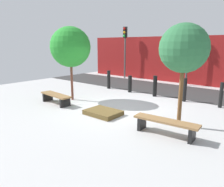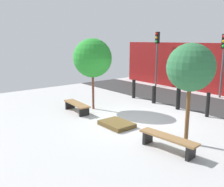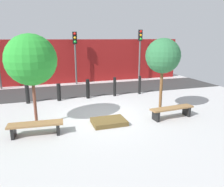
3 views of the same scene
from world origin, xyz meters
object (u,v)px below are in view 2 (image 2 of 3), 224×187
at_px(planter_bed, 117,124).
at_px(bollard_center, 178,99).
at_px(traffic_light_west, 157,49).
at_px(tree_behind_left_bench, 93,58).
at_px(bollard_right, 208,105).
at_px(traffic_light_mid_west, 223,54).
at_px(bollard_far_left, 134,89).
at_px(tree_behind_right_bench, 191,68).
at_px(bollard_left, 154,95).
at_px(bench_left, 77,106).
at_px(bench_right, 168,140).

bearing_deg(planter_bed, bollard_center, 90.00).
xyz_separation_m(bollard_center, traffic_light_west, (-4.77, 3.86, 2.07)).
bearing_deg(tree_behind_left_bench, bollard_center, 49.85).
bearing_deg(bollard_right, traffic_light_mid_west, 111.26).
relative_size(bollard_far_left, traffic_light_west, 0.28).
height_order(tree_behind_right_bench, traffic_light_mid_west, traffic_light_mid_west).
bearing_deg(traffic_light_mid_west, bollard_left, -111.26).
bearing_deg(tree_behind_right_bench, traffic_light_mid_west, 110.43).
distance_m(bollard_center, traffic_light_west, 6.48).
bearing_deg(tree_behind_left_bench, bench_left, -90.00).
distance_m(tree_behind_left_bench, tree_behind_right_bench, 5.15).
relative_size(bollard_right, traffic_light_mid_west, 0.30).
relative_size(bollard_left, traffic_light_mid_west, 0.25).
bearing_deg(bollard_right, bollard_far_left, 180.00).
xyz_separation_m(bench_right, bollard_left, (-4.08, 3.97, 0.12)).
distance_m(bench_left, traffic_light_mid_west, 8.51).
bearing_deg(bollard_left, tree_behind_left_bench, -109.37).
bearing_deg(traffic_light_west, tree_behind_right_bench, -43.27).
height_order(tree_behind_right_bench, bollard_left, tree_behind_right_bench).
height_order(bench_right, tree_behind_right_bench, tree_behind_right_bench).
relative_size(bench_left, bollard_right, 1.69).
bearing_deg(tree_behind_left_bench, traffic_light_mid_west, 69.57).
relative_size(bench_right, planter_bed, 1.51).
bearing_deg(bench_left, bollard_right, 48.68).
bearing_deg(tree_behind_right_bench, planter_bed, -164.52).
bearing_deg(planter_bed, bench_right, -4.44).
bearing_deg(tree_behind_right_bench, bollard_far_left, 151.32).
distance_m(tree_behind_left_bench, bollard_center, 4.42).
bearing_deg(bollard_center, bollard_right, 0.00).
height_order(planter_bed, tree_behind_left_bench, tree_behind_left_bench).
bearing_deg(tree_behind_left_bench, planter_bed, -15.48).
bearing_deg(tree_behind_right_bench, bollard_center, 130.15).
xyz_separation_m(bollard_far_left, traffic_light_mid_west, (3.01, 3.86, 1.92)).
bearing_deg(bollard_far_left, bench_right, -35.41).
relative_size(tree_behind_left_bench, bollard_far_left, 3.14).
height_order(bollard_left, traffic_light_west, traffic_light_west).
height_order(bollard_center, bollard_right, bollard_right).
distance_m(bench_right, tree_behind_left_bench, 5.63).
relative_size(bollard_center, traffic_light_mid_west, 0.29).
bearing_deg(planter_bed, tree_behind_right_bench, 15.48).
xyz_separation_m(planter_bed, tree_behind_left_bench, (-2.58, 0.71, 2.31)).
distance_m(bench_left, bench_right, 5.15).
bearing_deg(traffic_light_mid_west, tree_behind_right_bench, -69.57).
distance_m(bench_right, traffic_light_west, 10.97).
distance_m(bollard_left, traffic_light_west, 5.49).
distance_m(bollard_right, traffic_light_west, 7.65).
relative_size(planter_bed, traffic_light_west, 0.33).
bearing_deg(bench_left, traffic_light_mid_west, 76.26).
bearing_deg(traffic_light_west, bench_right, -46.83).
bearing_deg(planter_bed, bollard_left, 111.74).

